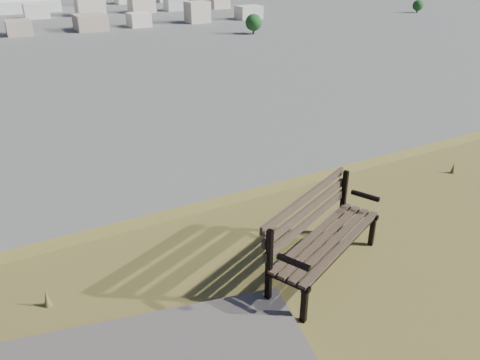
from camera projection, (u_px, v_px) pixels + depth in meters
park_bench at (320, 231)px, 5.11m from camera, size 1.80×1.22×0.91m
arena at (5, 2)px, 241.54m from camera, size 51.89×24.00×21.48m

